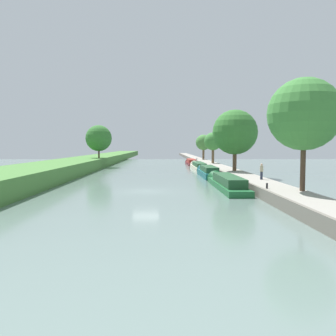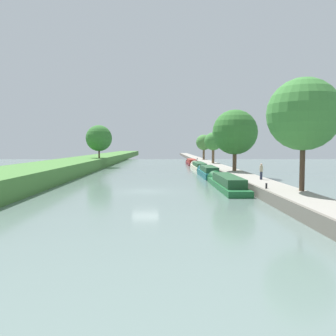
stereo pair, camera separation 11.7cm
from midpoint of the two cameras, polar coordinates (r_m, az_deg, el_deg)
ground_plane at (r=33.56m, az=-3.74°, el=-3.81°), size 160.00×160.00×0.00m
right_towpath at (r=34.84m, az=15.23°, el=-2.93°), size 3.07×260.00×0.89m
stone_quay at (r=34.42m, az=12.58°, el=-2.92°), size 0.25×260.00×0.94m
narrowboat_green at (r=36.64m, az=9.32°, el=-2.35°), size 2.14×14.47×2.13m
narrowboat_teal at (r=50.08m, az=6.45°, el=-0.64°), size 2.06×12.24×2.11m
narrowboat_cream at (r=65.21m, az=4.92°, el=0.29°), size 2.05×15.07×1.98m
narrowboat_maroon at (r=80.29m, az=3.73°, el=0.94°), size 1.91×12.48×1.97m
tree_rightbank_near at (r=28.66m, az=21.31°, el=8.19°), size 5.53×5.53×8.65m
tree_rightbank_midnear at (r=48.76m, az=10.85°, el=5.78°), size 6.16×6.16×8.42m
tree_rightbank_midfar at (r=70.14m, az=7.34°, el=4.31°), size 3.58×3.58×6.14m
tree_rightbank_far at (r=88.88m, az=5.80°, el=4.17°), size 3.93×3.93×6.29m
tree_leftbank_downstream at (r=71.58m, az=-11.33°, el=4.81°), size 5.24×5.24×6.60m
person_walking at (r=37.07m, az=14.99°, el=-0.49°), size 0.34×0.34×1.66m
mooring_bollard_near at (r=29.40m, az=15.80°, el=-2.83°), size 0.16×0.16×0.45m
mooring_bollard_far at (r=85.71m, az=4.71°, el=1.49°), size 0.16×0.16×0.45m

